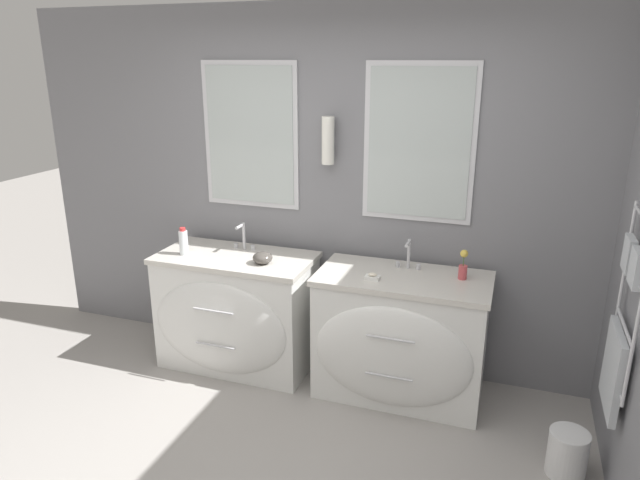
# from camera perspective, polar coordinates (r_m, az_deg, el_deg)

# --- Properties ---
(wall_back) EXTENTS (5.12, 0.17, 2.60)m
(wall_back) POSITION_cam_1_polar(r_m,az_deg,el_deg) (4.10, 2.74, 4.86)
(wall_back) COLOR slate
(wall_back) RESTS_ON ground_plane
(vanity_left) EXTENTS (1.14, 0.65, 0.87)m
(vanity_left) POSITION_cam_1_polar(r_m,az_deg,el_deg) (4.30, -8.48, -7.09)
(vanity_left) COLOR white
(vanity_left) RESTS_ON ground_plane
(vanity_right) EXTENTS (1.14, 0.65, 0.87)m
(vanity_right) POSITION_cam_1_polar(r_m,az_deg,el_deg) (3.93, 7.96, -9.61)
(vanity_right) COLOR white
(vanity_right) RESTS_ON ground_plane
(faucet_left) EXTENTS (0.17, 0.13, 0.20)m
(faucet_left) POSITION_cam_1_polar(r_m,az_deg,el_deg) (4.26, -7.70, 0.31)
(faucet_left) COLOR silver
(faucet_left) RESTS_ON vanity_left
(faucet_right) EXTENTS (0.17, 0.13, 0.20)m
(faucet_right) POSITION_cam_1_polar(r_m,az_deg,el_deg) (3.88, 8.83, -1.49)
(faucet_right) COLOR silver
(faucet_right) RESTS_ON vanity_right
(toiletry_bottle) EXTENTS (0.06, 0.06, 0.20)m
(toiletry_bottle) POSITION_cam_1_polar(r_m,az_deg,el_deg) (4.24, -13.49, -0.19)
(toiletry_bottle) COLOR silver
(toiletry_bottle) RESTS_ON vanity_left
(amenity_bowl) EXTENTS (0.14, 0.14, 0.08)m
(amenity_bowl) POSITION_cam_1_polar(r_m,az_deg,el_deg) (3.98, -5.76, -1.78)
(amenity_bowl) COLOR #4C4742
(amenity_bowl) RESTS_ON vanity_left
(flower_vase) EXTENTS (0.06, 0.06, 0.20)m
(flower_vase) POSITION_cam_1_polar(r_m,az_deg,el_deg) (3.78, 14.12, -2.59)
(flower_vase) COLOR #CC4C51
(flower_vase) RESTS_ON vanity_right
(soap_dish) EXTENTS (0.09, 0.07, 0.04)m
(soap_dish) POSITION_cam_1_polar(r_m,az_deg,el_deg) (3.70, 5.26, -3.69)
(soap_dish) COLOR white
(soap_dish) RESTS_ON vanity_right
(waste_bin) EXTENTS (0.22, 0.22, 0.27)m
(waste_bin) POSITION_cam_1_polar(r_m,az_deg,el_deg) (3.65, 23.51, -18.91)
(waste_bin) COLOR silver
(waste_bin) RESTS_ON ground_plane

